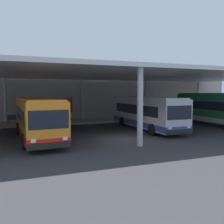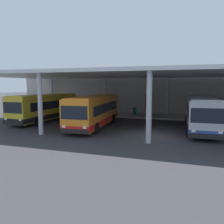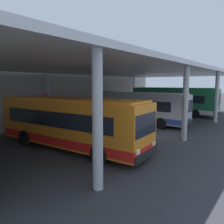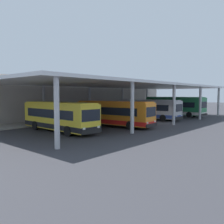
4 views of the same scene
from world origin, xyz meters
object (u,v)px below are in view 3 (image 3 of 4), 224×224
Objects in this scene: bus_middle_bay at (137,107)px; banner_sign at (45,105)px; bus_far_bay at (173,101)px; bus_second_bay at (70,122)px; trash_bin at (24,119)px.

bus_middle_bay is 9.44m from banner_sign.
bus_far_bay reaches higher than bus_middle_bay.
bus_middle_bay is (10.26, 1.37, 0.00)m from bus_second_bay.
bus_second_bay is 10.36m from bus_middle_bay.
bus_second_bay is 0.94× the size of bus_far_bay.
bus_second_bay is 9.40m from banner_sign.
bus_far_bay is 16.61m from banner_sign.
bus_far_bay is 3.56× the size of banner_sign.
bus_second_bay is 19.00m from bus_far_bay.
bus_middle_bay is at bearing -48.83° from banner_sign.
bus_middle_bay is at bearing -43.61° from trash_bin.
bus_far_bay is 11.62× the size of trash_bin.
banner_sign is (1.94, -0.66, 1.30)m from trash_bin.
bus_far_bay is at bearing 3.48° from bus_second_bay.
banner_sign reaches higher than bus_middle_bay.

